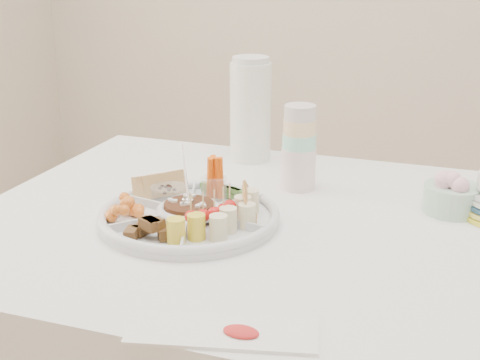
% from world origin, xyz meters
% --- Properties ---
extents(party_tray, '(0.45, 0.45, 0.04)m').
position_xyz_m(party_tray, '(-0.26, -0.07, 0.78)').
color(party_tray, silver).
rests_on(party_tray, dining_table).
extents(bean_dip, '(0.12, 0.12, 0.04)m').
position_xyz_m(bean_dip, '(-0.26, -0.07, 0.79)').
color(bean_dip, black).
rests_on(bean_dip, party_tray).
extents(tortillas, '(0.11, 0.11, 0.06)m').
position_xyz_m(tortillas, '(-0.14, -0.03, 0.80)').
color(tortillas, '#C38535').
rests_on(tortillas, party_tray).
extents(carrot_cucumber, '(0.13, 0.13, 0.10)m').
position_xyz_m(carrot_cucumber, '(-0.24, 0.06, 0.82)').
color(carrot_cucumber, '#FC5E0C').
rests_on(carrot_cucumber, party_tray).
extents(pita_raisins, '(0.13, 0.13, 0.06)m').
position_xyz_m(pita_raisins, '(-0.36, 0.02, 0.80)').
color(pita_raisins, '#E0B87A').
rests_on(pita_raisins, party_tray).
extents(cherries, '(0.12, 0.12, 0.04)m').
position_xyz_m(cherries, '(-0.39, -0.11, 0.79)').
color(cherries, orange).
rests_on(cherries, party_tray).
extents(granola_chunks, '(0.12, 0.12, 0.05)m').
position_xyz_m(granola_chunks, '(-0.29, -0.20, 0.79)').
color(granola_chunks, brown).
rests_on(granola_chunks, party_tray).
extents(banana_tomato, '(0.14, 0.14, 0.10)m').
position_xyz_m(banana_tomato, '(-0.17, -0.15, 0.82)').
color(banana_tomato, '#D6B86A').
rests_on(banana_tomato, party_tray).
extents(cup_stack, '(0.10, 0.10, 0.23)m').
position_xyz_m(cup_stack, '(-0.10, 0.22, 0.87)').
color(cup_stack, '#BFE2B7').
rests_on(cup_stack, dining_table).
extents(thermos, '(0.13, 0.13, 0.29)m').
position_xyz_m(thermos, '(-0.29, 0.41, 0.90)').
color(thermos, white).
rests_on(thermos, dining_table).
extents(flower_bowl, '(0.15, 0.15, 0.09)m').
position_xyz_m(flower_bowl, '(0.26, 0.18, 0.80)').
color(flower_bowl, '#AFDEC8').
rests_on(flower_bowl, dining_table).
extents(placemat, '(0.31, 0.16, 0.01)m').
position_xyz_m(placemat, '(-0.04, -0.45, 0.76)').
color(placemat, white).
rests_on(placemat, dining_table).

